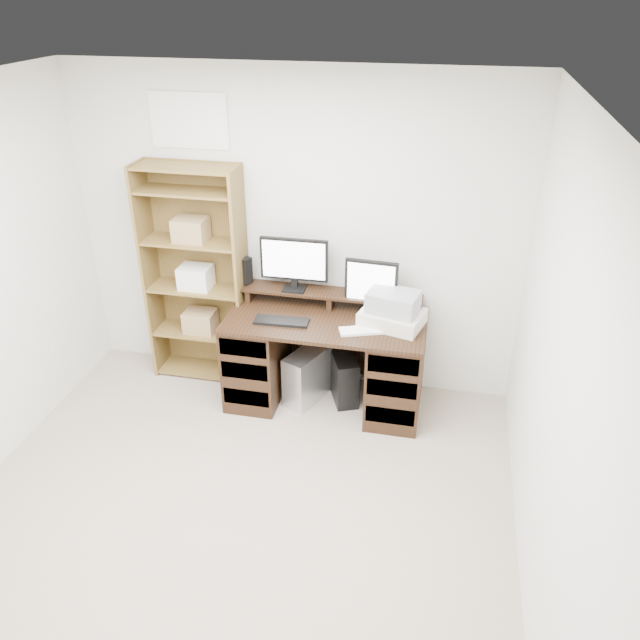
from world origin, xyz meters
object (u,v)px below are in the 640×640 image
(tower_silver, at_px, (308,375))
(tower_black, at_px, (343,376))
(desk, at_px, (326,359))
(monitor_small, at_px, (371,285))
(bookshelf, at_px, (197,274))
(monitor_wide, at_px, (294,261))
(printer, at_px, (392,318))

(tower_silver, bearing_deg, tower_black, 38.70)
(desk, xyz_separation_m, monitor_small, (0.31, 0.15, 0.60))
(tower_silver, bearing_deg, bookshelf, -169.34)
(monitor_wide, xyz_separation_m, monitor_small, (0.60, -0.06, -0.12))
(monitor_wide, relative_size, tower_silver, 1.21)
(desk, height_order, tower_black, desk)
(monitor_small, relative_size, printer, 0.98)
(tower_black, bearing_deg, tower_silver, 173.02)
(tower_black, bearing_deg, monitor_small, -1.21)
(tower_silver, bearing_deg, monitor_small, 41.04)
(monitor_small, distance_m, bookshelf, 1.41)
(desk, height_order, printer, printer)
(printer, bearing_deg, monitor_small, 158.40)
(tower_silver, distance_m, tower_black, 0.29)
(monitor_small, bearing_deg, tower_silver, -158.27)
(tower_black, bearing_deg, monitor_wide, 140.67)
(desk, distance_m, bookshelf, 1.24)
(printer, xyz_separation_m, tower_black, (-0.36, 0.06, -0.61))
(printer, distance_m, tower_black, 0.71)
(monitor_small, relative_size, tower_black, 1.01)
(printer, relative_size, tower_black, 1.03)
(printer, bearing_deg, bookshelf, -172.33)
(monitor_wide, bearing_deg, tower_silver, -55.72)
(desk, relative_size, tower_silver, 3.48)
(desk, height_order, monitor_small, monitor_small)
(tower_black, bearing_deg, printer, -32.45)
(monitor_small, height_order, tower_black, monitor_small)
(desk, relative_size, monitor_small, 3.47)
(bookshelf, bearing_deg, monitor_small, -2.69)
(desk, height_order, bookshelf, bookshelf)
(desk, xyz_separation_m, printer, (0.49, 0.01, 0.42))
(desk, xyz_separation_m, monitor_wide, (-0.29, 0.20, 0.71))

